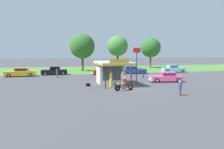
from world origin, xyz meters
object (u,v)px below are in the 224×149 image
object	(u,v)px
parked_car_back_row_centre_right	(54,71)
spare_tire_stack	(88,85)
roadside_pole_sign	(137,59)
gas_pump_offside	(122,80)
bystander_leaning_by_kiosk	(101,74)
bystander_strolling_foreground	(57,73)
motorcycle_with_rider	(124,85)
bystander_admiring_sedan	(180,88)
parked_car_back_row_left	(20,73)
gas_pump_nearside	(111,80)
featured_classic_sedan	(166,77)
bystander_standing_back_lot	(131,71)
parked_car_back_row_centre	(133,70)
parked_car_back_row_far_right	(173,69)
bystander_chatting_near_pumps	(144,73)
parked_car_back_row_centre_left	(104,71)

from	to	relation	value
parked_car_back_row_centre_right	spare_tire_stack	size ratio (longest dim) A/B	8.54
roadside_pole_sign	spare_tire_stack	xyz separation A→B (m)	(-7.54, -2.38, -3.22)
gas_pump_offside	bystander_leaning_by_kiosk	xyz separation A→B (m)	(-0.94, 8.76, 0.01)
bystander_strolling_foreground	spare_tire_stack	xyz separation A→B (m)	(3.98, -10.23, -0.63)
motorcycle_with_rider	bystander_strolling_foreground	bearing A→B (deg)	117.84
roadside_pole_sign	bystander_leaning_by_kiosk	bearing A→B (deg)	131.38
bystander_admiring_sedan	bystander_strolling_foreground	xyz separation A→B (m)	(-12.16, 18.43, 0.04)
parked_car_back_row_left	bystander_strolling_foreground	xyz separation A→B (m)	(6.49, -3.76, 0.09)
gas_pump_nearside	featured_classic_sedan	bearing A→B (deg)	16.46
gas_pump_nearside	bystander_standing_back_lot	size ratio (longest dim) A/B	1.20
roadside_pole_sign	bystander_standing_back_lot	bearing A→B (deg)	77.43
parked_car_back_row_centre_right	parked_car_back_row_centre	bearing A→B (deg)	-5.11
gas_pump_nearside	parked_car_back_row_far_right	world-z (taller)	gas_pump_nearside
motorcycle_with_rider	roadside_pole_sign	bearing A→B (deg)	58.96
gas_pump_nearside	bystander_chatting_near_pumps	xyz separation A→B (m)	(7.80, 8.26, -0.05)
bystander_standing_back_lot	spare_tire_stack	distance (m)	13.51
parked_car_back_row_centre_left	bystander_admiring_sedan	world-z (taller)	bystander_admiring_sedan
gas_pump_offside	parked_car_back_row_centre_right	size ratio (longest dim) A/B	0.36
bystander_chatting_near_pumps	bystander_strolling_foreground	size ratio (longest dim) A/B	1.06
gas_pump_offside	spare_tire_stack	distance (m)	4.44
gas_pump_nearside	spare_tire_stack	bearing A→B (deg)	151.45
gas_pump_offside	parked_car_back_row_left	world-z (taller)	gas_pump_offside
parked_car_back_row_centre_right	bystander_leaning_by_kiosk	size ratio (longest dim) A/B	3.25
parked_car_back_row_centre_right	roadside_pole_sign	distance (m)	18.18
bystander_standing_back_lot	bystander_strolling_foreground	bearing A→B (deg)	178.41
featured_classic_sedan	spare_tire_stack	distance (m)	11.86
parked_car_back_row_centre_left	bystander_standing_back_lot	size ratio (longest dim) A/B	3.25
parked_car_back_row_left	parked_car_back_row_centre_right	bearing A→B (deg)	15.93
gas_pump_offside	parked_car_back_row_far_right	xyz separation A→B (m)	(16.81, 16.41, -0.10)
bystander_strolling_foreground	bystander_admiring_sedan	bearing A→B (deg)	-56.58
gas_pump_offside	spare_tire_stack	bearing A→B (deg)	160.63
bystander_strolling_foreground	parked_car_back_row_left	bearing A→B (deg)	149.89
motorcycle_with_rider	bystander_strolling_foreground	xyz separation A→B (m)	(-7.59, 14.37, 0.16)
bystander_strolling_foreground	featured_classic_sedan	bearing A→B (deg)	-29.72
parked_car_back_row_centre_left	bystander_chatting_near_pumps	world-z (taller)	bystander_chatting_near_pumps
motorcycle_with_rider	bystander_strolling_foreground	size ratio (longest dim) A/B	1.47
motorcycle_with_rider	parked_car_back_row_centre	bearing A→B (deg)	67.78
gas_pump_offside	parked_car_back_row_far_right	world-z (taller)	gas_pump_offside
parked_car_back_row_far_right	spare_tire_stack	bearing A→B (deg)	-144.47
gas_pump_offside	parked_car_back_row_centre	size ratio (longest dim) A/B	0.32
gas_pump_offside	bystander_admiring_sedan	size ratio (longest dim) A/B	1.22
parked_car_back_row_centre	bystander_chatting_near_pumps	size ratio (longest dim) A/B	3.52
motorcycle_with_rider	parked_car_back_row_centre_left	xyz separation A→B (m)	(1.52, 18.42, 0.01)
gas_pump_offside	parked_car_back_row_centre_right	world-z (taller)	gas_pump_offside
parked_car_back_row_centre_left	parked_car_back_row_centre_right	bearing A→B (deg)	171.80
parked_car_back_row_centre	parked_car_back_row_left	xyz separation A→B (m)	(-21.60, -0.28, 0.02)
gas_pump_offside	parked_car_back_row_centre_left	distance (m)	15.77
featured_classic_sedan	bystander_strolling_foreground	world-z (taller)	bystander_strolling_foreground
bystander_chatting_near_pumps	spare_tire_stack	size ratio (longest dim) A/B	2.72
gas_pump_nearside	parked_car_back_row_centre_left	xyz separation A→B (m)	(2.46, 15.74, -0.25)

